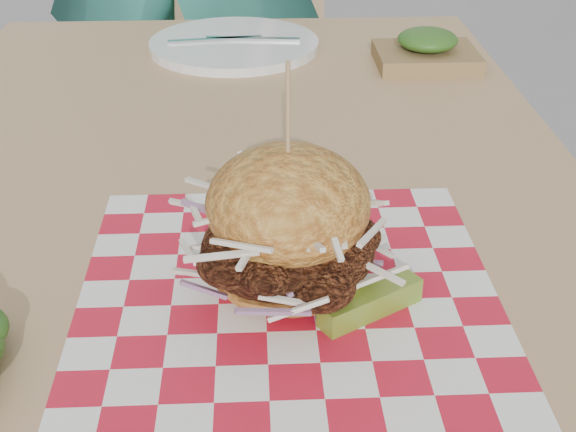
# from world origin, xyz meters

# --- Properties ---
(patio_table) EXTENTS (0.80, 1.20, 0.75)m
(patio_table) POSITION_xyz_m (-0.06, -0.08, 0.67)
(patio_table) COLOR tan
(patio_table) RESTS_ON ground
(patio_chair) EXTENTS (0.44, 0.45, 0.95)m
(patio_chair) POSITION_xyz_m (-0.06, 0.98, 0.55)
(patio_chair) COLOR tan
(patio_chair) RESTS_ON ground
(paper_liner) EXTENTS (0.36, 0.36, 0.00)m
(paper_liner) POSITION_xyz_m (-0.01, -0.32, 0.75)
(paper_liner) COLOR red
(paper_liner) RESTS_ON patio_table
(sandwich) EXTENTS (0.18, 0.18, 0.21)m
(sandwich) POSITION_xyz_m (-0.01, -0.32, 0.81)
(sandwich) COLOR gold
(sandwich) RESTS_ON paper_liner
(pickle_spear) EXTENTS (0.09, 0.07, 0.02)m
(pickle_spear) POSITION_xyz_m (0.06, -0.36, 0.76)
(pickle_spear) COLOR olive
(pickle_spear) RESTS_ON paper_liner
(place_setting) EXTENTS (0.27, 0.27, 0.02)m
(place_setting) POSITION_xyz_m (-0.06, 0.35, 0.76)
(place_setting) COLOR white
(place_setting) RESTS_ON patio_table
(kraft_tray) EXTENTS (0.15, 0.12, 0.06)m
(kraft_tray) POSITION_xyz_m (0.23, 0.26, 0.77)
(kraft_tray) COLOR olive
(kraft_tray) RESTS_ON patio_table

